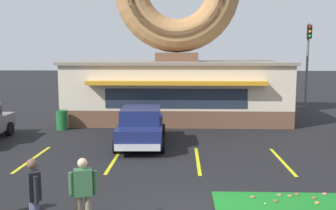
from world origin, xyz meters
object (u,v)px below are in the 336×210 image
(traffic_light_pole, at_px, (308,55))
(golf_ball, at_px, (265,204))
(trash_bin, at_px, (62,120))
(pedestrian_blue_sweater_man, at_px, (83,191))
(car_navy, at_px, (141,125))
(pedestrian_leather_jacket_man, at_px, (33,194))

(traffic_light_pole, bearing_deg, golf_ball, -110.10)
(golf_ball, relative_size, trash_bin, 0.04)
(pedestrian_blue_sweater_man, distance_m, traffic_light_pole, 21.93)
(trash_bin, bearing_deg, car_navy, -36.72)
(golf_ball, bearing_deg, trash_bin, 129.98)
(golf_ball, relative_size, traffic_light_pole, 0.01)
(golf_ball, distance_m, car_navy, 7.55)
(car_navy, bearing_deg, golf_ball, -59.55)
(traffic_light_pole, bearing_deg, pedestrian_blue_sweater_man, -119.18)
(car_navy, xyz_separation_m, pedestrian_blue_sweater_man, (-0.42, -8.01, 0.01))
(golf_ball, xyz_separation_m, trash_bin, (-8.13, 9.70, 0.45))
(car_navy, height_order, traffic_light_pole, traffic_light_pole)
(golf_ball, xyz_separation_m, pedestrian_leather_jacket_man, (-5.16, -1.89, 0.88))
(trash_bin, height_order, traffic_light_pole, traffic_light_pole)
(pedestrian_blue_sweater_man, distance_m, trash_bin, 11.91)
(pedestrian_leather_jacket_man, relative_size, traffic_light_pole, 0.29)
(pedestrian_blue_sweater_man, bearing_deg, traffic_light_pole, 60.82)
(car_navy, bearing_deg, trash_bin, 143.28)
(golf_ball, height_order, pedestrian_blue_sweater_man, pedestrian_blue_sweater_man)
(pedestrian_leather_jacket_man, bearing_deg, golf_ball, 20.07)
(pedestrian_leather_jacket_man, distance_m, trash_bin, 11.97)
(pedestrian_blue_sweater_man, distance_m, pedestrian_leather_jacket_man, 1.01)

